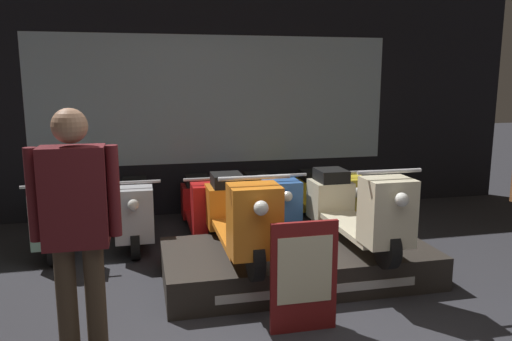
{
  "coord_description": "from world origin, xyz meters",
  "views": [
    {
      "loc": [
        -1.0,
        -2.76,
        1.85
      ],
      "look_at": [
        0.15,
        2.19,
        0.9
      ],
      "focal_mm": 35.0,
      "sensor_mm": 36.0,
      "label": 1
    }
  ],
  "objects": [
    {
      "name": "price_sign_board",
      "position": [
        0.11,
        0.49,
        0.42
      ],
      "size": [
        0.5,
        0.04,
        0.84
      ],
      "color": "maroon",
      "rests_on": "ground_plane"
    },
    {
      "name": "shop_wall_back",
      "position": [
        0.0,
        3.99,
        1.6
      ],
      "size": [
        8.74,
        0.09,
        3.2
      ],
      "color": "black",
      "rests_on": "ground_plane"
    },
    {
      "name": "scooter_backrow_2",
      "position": [
        -0.32,
        2.95,
        0.34
      ],
      "size": [
        0.55,
        1.72,
        0.82
      ],
      "color": "black",
      "rests_on": "ground_plane"
    },
    {
      "name": "scooter_backrow_4",
      "position": [
        1.25,
        2.95,
        0.34
      ],
      "size": [
        0.55,
        1.72,
        0.82
      ],
      "color": "black",
      "rests_on": "ground_plane"
    },
    {
      "name": "scooter_backrow_1",
      "position": [
        -1.1,
        2.95,
        0.34
      ],
      "size": [
        0.55,
        1.72,
        0.82
      ],
      "color": "black",
      "rests_on": "ground_plane"
    },
    {
      "name": "scooter_backrow_3",
      "position": [
        0.47,
        2.95,
        0.34
      ],
      "size": [
        0.55,
        1.72,
        0.82
      ],
      "color": "black",
      "rests_on": "ground_plane"
    },
    {
      "name": "display_platform",
      "position": [
        0.37,
        1.44,
        0.15
      ],
      "size": [
        2.46,
        1.18,
        0.3
      ],
      "color": "#2D2823",
      "rests_on": "ground_plane"
    },
    {
      "name": "scooter_backrow_0",
      "position": [
        -1.88,
        2.95,
        0.34
      ],
      "size": [
        0.55,
        1.72,
        0.82
      ],
      "color": "black",
      "rests_on": "ground_plane"
    },
    {
      "name": "scooter_display_left",
      "position": [
        -0.18,
        1.45,
        0.64
      ],
      "size": [
        0.55,
        1.72,
        0.82
      ],
      "color": "black",
      "rests_on": "display_platform"
    },
    {
      "name": "scooter_display_right",
      "position": [
        0.92,
        1.45,
        0.64
      ],
      "size": [
        0.55,
        1.72,
        0.82
      ],
      "color": "black",
      "rests_on": "display_platform"
    },
    {
      "name": "person_left_browsing",
      "position": [
        -1.42,
        0.43,
        0.97
      ],
      "size": [
        0.55,
        0.22,
        1.67
      ],
      "color": "#473828",
      "rests_on": "ground_plane"
    }
  ]
}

